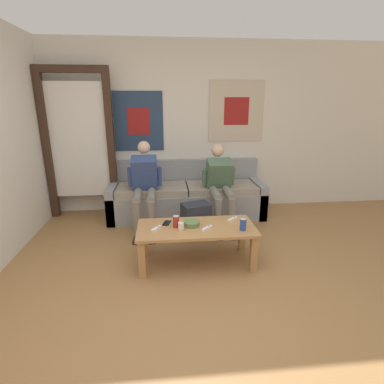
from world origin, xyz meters
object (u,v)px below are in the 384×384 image
couch (186,197)px  coffee_table (196,233)px  cell_phone (167,223)px  backpack (196,221)px  drink_can_red (176,221)px  drink_can_blue (243,225)px  game_controller_near_left (207,228)px  game_controller_near_right (233,219)px  person_seated_adult (144,183)px  ceramic_bowl (192,223)px  pillar_candle (181,226)px  game_controller_far_center (156,229)px  person_seated_teen (220,183)px

couch → coffee_table: (-0.01, -1.43, 0.07)m
cell_phone → backpack: bearing=54.0°
coffee_table → drink_can_red: bearing=175.6°
drink_can_red → backpack: bearing=65.4°
drink_can_blue → game_controller_near_left: drink_can_blue is taller
couch → drink_can_red: size_ratio=18.51×
game_controller_near_left → game_controller_near_right: 0.39m
game_controller_near_left → person_seated_adult: bearing=122.0°
backpack → drink_can_red: bearing=-114.6°
cell_phone → ceramic_bowl: bearing=-18.2°
ceramic_bowl → drink_can_red: 0.17m
ceramic_bowl → cell_phone: 0.28m
couch → backpack: (0.06, -0.78, -0.07)m
drink_can_red → game_controller_near_left: size_ratio=0.97×
drink_can_red → coffee_table: bearing=-4.4°
backpack → ceramic_bowl: bearing=-101.1°
game_controller_near_right → pillar_candle: bearing=-161.4°
pillar_candle → drink_can_red: bearing=123.7°
couch → game_controller_far_center: bearing=-106.4°
person_seated_adult → drink_can_blue: 1.58m
coffee_table → game_controller_far_center: game_controller_far_center is taller
coffee_table → cell_phone: bearing=159.2°
couch → drink_can_red: couch is taller
couch → game_controller_near_left: 1.51m
game_controller_near_right → game_controller_far_center: (-0.84, -0.18, 0.00)m
coffee_table → cell_phone: size_ratio=8.34×
person_seated_teen → pillar_candle: 1.26m
ceramic_bowl → cell_phone: ceramic_bowl is taller
coffee_table → drink_can_red: size_ratio=10.03×
drink_can_blue → game_controller_far_center: drink_can_blue is taller
pillar_candle → drink_can_blue: bearing=-6.8°
drink_can_blue → drink_can_red: same height
couch → drink_can_blue: 1.64m
ceramic_bowl → cell_phone: size_ratio=1.19×
coffee_table → cell_phone: cell_phone is taller
backpack → pillar_candle: bearing=-108.9°
person_seated_adult → couch: bearing=33.4°
coffee_table → person_seated_teen: bearing=66.6°
person_seated_teen → game_controller_near_right: size_ratio=8.25×
ceramic_bowl → game_controller_near_left: 0.18m
ceramic_bowl → drink_can_red: (-0.17, -0.01, 0.03)m
coffee_table → game_controller_near_right: bearing=18.6°
pillar_candle → game_controller_near_right: pillar_candle is taller
person_seated_adult → game_controller_near_right: person_seated_adult is taller
game_controller_near_right → coffee_table: bearing=-161.4°
drink_can_blue → drink_can_red: 0.70m
person_seated_adult → drink_can_blue: person_seated_adult is taller
person_seated_adult → cell_phone: (0.28, -0.92, -0.20)m
person_seated_teen → pillar_candle: person_seated_teen is taller
person_seated_teen → game_controller_near_left: 1.17m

